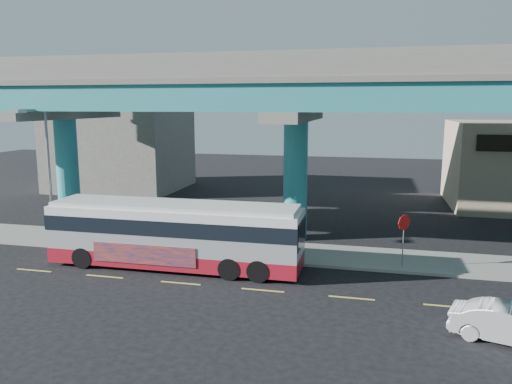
% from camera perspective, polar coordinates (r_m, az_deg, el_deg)
% --- Properties ---
extents(ground, '(120.00, 120.00, 0.00)m').
position_cam_1_polar(ground, '(23.48, 0.93, -10.92)').
color(ground, black).
rests_on(ground, ground).
extents(sidewalk, '(70.00, 4.00, 0.15)m').
position_cam_1_polar(sidewalk, '(28.57, 3.33, -6.93)').
color(sidewalk, gray).
rests_on(sidewalk, ground).
extents(lane_markings, '(58.00, 0.12, 0.01)m').
position_cam_1_polar(lane_markings, '(23.21, 0.77, -11.16)').
color(lane_markings, '#D8C64C').
rests_on(lane_markings, ground).
extents(viaduct, '(52.00, 12.40, 11.70)m').
position_cam_1_polar(viaduct, '(30.91, 4.69, 11.36)').
color(viaduct, teal).
rests_on(viaduct, ground).
extents(building_concrete, '(12.00, 10.00, 9.00)m').
position_cam_1_polar(building_concrete, '(51.86, -15.20, 5.34)').
color(building_concrete, gray).
rests_on(building_concrete, ground).
extents(transit_bus, '(13.27, 2.92, 3.40)m').
position_cam_1_polar(transit_bus, '(26.17, -9.25, -4.56)').
color(transit_bus, maroon).
rests_on(transit_bus, ground).
extents(sedan, '(3.75, 4.89, 1.34)m').
position_cam_1_polar(sedan, '(20.40, 27.09, -13.35)').
color(sedan, '#B1B0B5').
rests_on(sedan, ground).
extents(parked_car, '(1.83, 3.66, 1.19)m').
position_cam_1_polar(parked_car, '(31.81, -14.93, -4.25)').
color(parked_car, '#303035').
rests_on(parked_car, sidewalk).
extents(street_lamp, '(0.50, 2.63, 8.15)m').
position_cam_1_polar(street_lamp, '(31.14, -23.28, 3.71)').
color(street_lamp, gray).
rests_on(street_lamp, sidewalk).
extents(stop_sign, '(0.62, 0.59, 2.76)m').
position_cam_1_polar(stop_sign, '(26.40, 16.54, -4.07)').
color(stop_sign, gray).
rests_on(stop_sign, sidewalk).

